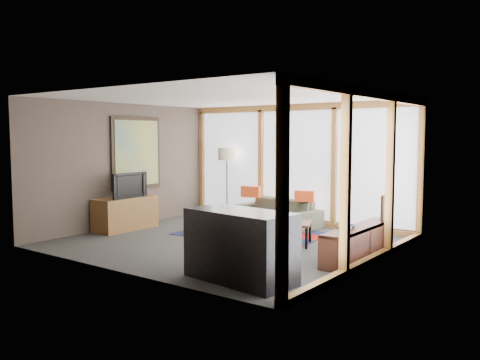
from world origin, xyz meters
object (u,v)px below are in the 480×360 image
Objects in this scene: coffee_table at (276,233)px; bar_counter at (240,246)px; sofa at (276,212)px; bookshelf at (359,243)px; floor_lamp at (227,183)px; tv_console at (126,213)px; television at (127,185)px.

coffee_table is 0.82× the size of bar_counter.
sofa is at bearing 122.43° from bar_counter.
floor_lamp is at bearing 155.30° from bookshelf.
tv_console is 1.49× the size of television.
television is 4.31m from bar_counter.
floor_lamp reaches higher than coffee_table.
tv_console reaches higher than coffee_table.
sofa is 1.61m from floor_lamp.
floor_lamp is at bearing 144.76° from coffee_table.
bar_counter is (4.09, -1.56, 0.14)m from tv_console.
television reaches higher than sofa.
coffee_table is (2.50, -1.76, -0.62)m from floor_lamp.
television reaches higher than tv_console.
television is at bearing 165.40° from bar_counter.
coffee_table is 1.36× the size of television.
floor_lamp reaches higher than bookshelf.
television is (-0.65, -2.45, 0.10)m from floor_lamp.
television is (-4.76, -0.56, 0.67)m from bookshelf.
bookshelf is at bearing -85.79° from television.
sofa is 1.19× the size of floor_lamp.
bookshelf reaches higher than coffee_table.
bookshelf is at bearing -4.50° from coffee_table.
sofa is 1.60× the size of coffee_table.
bar_counter reaches higher than coffee_table.
tv_console is at bearing -107.07° from floor_lamp.
sofa is at bearing 122.47° from coffee_table.
bar_counter is at bearing -113.46° from television.
coffee_table is at bearing 117.44° from bar_counter.
bookshelf is 1.36× the size of bar_counter.
tv_console is 4.38m from bar_counter.
floor_lamp is 1.24× the size of tv_console.
coffee_table is at bearing -50.10° from sofa.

